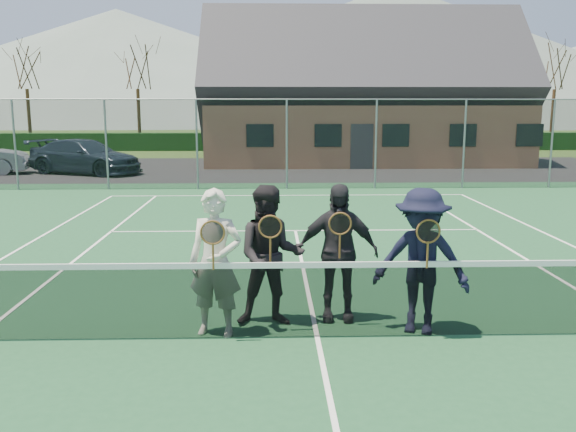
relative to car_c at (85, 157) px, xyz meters
name	(u,v)px	position (x,y,z in m)	size (l,w,h in m)	color
ground	(283,169)	(8.23, 1.51, -0.71)	(220.00, 220.00, 0.00)	#314E1B
court_surface	(317,338)	(8.23, -18.49, -0.70)	(30.00, 30.00, 0.02)	#1C4C2B
tarmac_carpark	(192,170)	(4.23, 1.51, -0.71)	(40.00, 12.00, 0.01)	black
hedge_row	(279,141)	(8.23, 13.51, -0.16)	(40.00, 1.20, 1.10)	black
hill_west	(119,67)	(-16.77, 76.51, 8.29)	(110.00, 110.00, 18.00)	slate
hill_centre	(395,55)	(28.23, 76.51, 10.29)	(120.00, 120.00, 22.00)	#55665C
car_c	(85,157)	(0.00, 0.00, 0.00)	(2.00, 4.91, 1.43)	#192433
court_markings	(317,337)	(8.23, -18.49, -0.69)	(11.03, 23.83, 0.01)	white
tennis_net	(318,297)	(8.23, -18.49, -0.17)	(11.68, 0.08, 1.10)	slate
perimeter_fence	(287,144)	(8.23, -4.99, 0.81)	(30.07, 0.07, 3.02)	slate
clubhouse	(361,81)	(12.23, 5.50, 3.28)	(15.60, 8.20, 7.70)	#9E6B4C
tree_a	(25,57)	(-7.77, 14.51, 5.08)	(3.20, 3.20, 7.77)	#392615
tree_b	(136,58)	(-0.77, 14.51, 5.08)	(3.20, 3.20, 7.77)	#3A2515
tree_c	(310,58)	(10.23, 14.51, 5.08)	(3.20, 3.20, 7.77)	#382514
tree_d	(465,58)	(20.23, 14.51, 5.08)	(3.20, 3.20, 7.77)	#331F12
tree_e	(557,59)	(26.23, 14.51, 5.08)	(3.20, 3.20, 7.77)	#3B2315
player_a	(215,263)	(7.00, -18.33, 0.21)	(0.73, 0.56, 1.80)	beige
player_b	(270,256)	(7.66, -18.00, 0.21)	(0.88, 0.69, 1.80)	black
player_c	(337,252)	(8.53, -17.83, 0.21)	(1.09, 0.54, 1.80)	black
player_d	(421,261)	(9.50, -18.33, 0.21)	(1.32, 1.03, 1.80)	black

